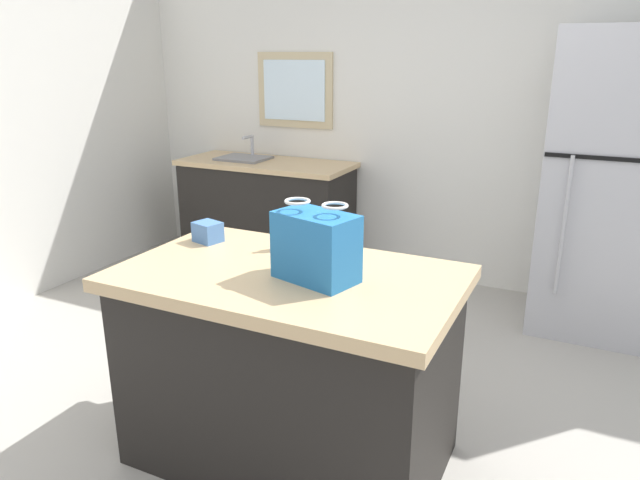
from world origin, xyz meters
The scene contains 8 objects.
ground centered at (0.00, 0.00, 0.00)m, with size 6.81×6.81×0.00m, color #ADA89E.
back_wall centered at (-0.02, 2.29, 1.34)m, with size 5.67×0.13×2.68m.
kitchen_island centered at (-0.18, -0.18, 0.45)m, with size 1.39×0.85×0.89m.
refrigerator centered at (0.96, 1.86, 0.95)m, with size 0.72×0.75×1.89m.
sink_counter centered at (-1.56, 1.93, 0.46)m, with size 1.43×0.60×1.08m.
shopping_bag centered at (-0.04, -0.21, 1.02)m, with size 0.36×0.27×0.31m.
small_box centered at (-0.72, 0.01, 0.93)m, with size 0.12×0.10×0.09m, color #4775B7.
bottle centered at (-0.31, 0.09, 0.98)m, with size 0.05×0.05×0.21m.
Camera 1 is at (0.90, -2.14, 1.74)m, focal length 32.86 mm.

